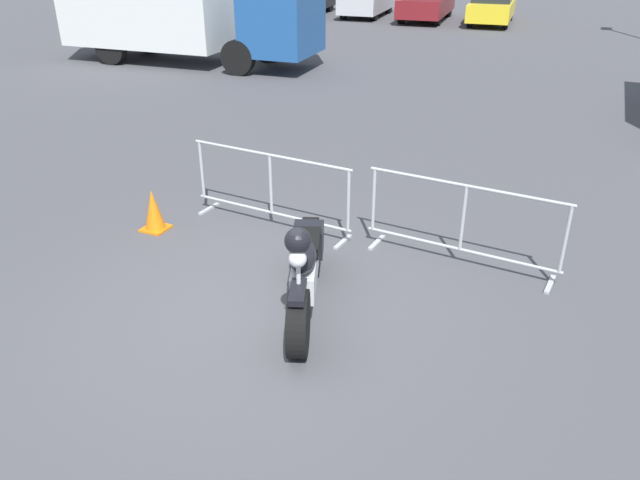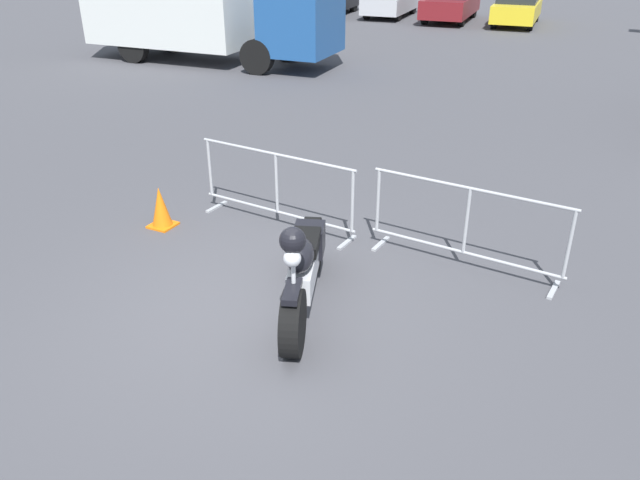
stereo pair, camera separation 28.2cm
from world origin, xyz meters
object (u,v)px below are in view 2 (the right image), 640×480
Objects in this scene: box_truck at (197,5)px; parked_car_yellow at (517,7)px; crowd_barrier_near at (277,188)px; crowd_barrier_far at (466,226)px; parked_car_maroon at (451,2)px; parked_car_silver at (391,0)px; traffic_cone at (161,207)px; motorcycle at (303,267)px.

box_truck is 13.92m from parked_car_yellow.
crowd_barrier_far is (2.66, 0.00, 0.00)m from crowd_barrier_near.
crowd_barrier_far is 21.77m from parked_car_maroon.
crowd_barrier_far is 0.32× the size of box_truck.
box_truck is 12.13m from parked_car_silver.
box_truck is 13.28× the size of traffic_cone.
crowd_barrier_near is 20.91m from parked_car_yellow.
traffic_cone is (-4.08, -0.78, -0.27)m from crowd_barrier_far.
parked_car_yellow is (2.77, 0.07, -0.06)m from parked_car_maroon.
parked_car_silver reaches higher than crowd_barrier_near.
crowd_barrier_near is 12.04m from box_truck.
box_truck is at bearing 123.95° from traffic_cone.
crowd_barrier_near is 0.32× the size of box_truck.
parked_car_yellow is 21.69m from traffic_cone.
box_truck reaches higher than motorcycle.
parked_car_yellow reaches higher than traffic_cone.
parked_car_silver is (1.54, 12.00, -0.94)m from box_truck.
parked_car_silver is (-9.10, 20.95, 0.14)m from crowd_barrier_far.
box_truck reaches higher than traffic_cone.
parked_car_yellow reaches higher than crowd_barrier_far.
parked_car_silver is 2.78m from parked_car_maroon.
motorcycle reaches higher than traffic_cone.
traffic_cone is (6.55, -9.73, -1.35)m from box_truck.
box_truck is at bearing 131.71° from crowd_barrier_near.
parked_car_maroon is 2.77m from parked_car_yellow.
parked_car_silver reaches higher than traffic_cone.
motorcycle is at bearing -166.33° from parked_car_silver.
motorcycle is 23.06m from parked_car_maroon.
crowd_barrier_near is (-1.33, 1.69, 0.05)m from motorcycle.
crowd_barrier_near is at bearing 177.18° from parked_car_yellow.
traffic_cone is (-2.75, 0.91, -0.22)m from motorcycle.
parked_car_silver is 7.10× the size of traffic_cone.
parked_car_yellow is 7.13× the size of traffic_cone.
parked_car_yellow is (7.08, 11.95, -0.94)m from box_truck.
parked_car_silver is 5.54m from parked_car_yellow.
box_truck reaches higher than parked_car_silver.
traffic_cone is at bearing -60.01° from box_truck.
crowd_barrier_near is at bearing 180.00° from crowd_barrier_far.
crowd_barrier_near is 0.59× the size of parked_car_yellow.
parked_car_yellow is at bearing 99.65° from crowd_barrier_far.
traffic_cone is (-1.42, -0.78, -0.27)m from crowd_barrier_near.
parked_car_yellow is (-0.90, 20.89, 0.14)m from crowd_barrier_near.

